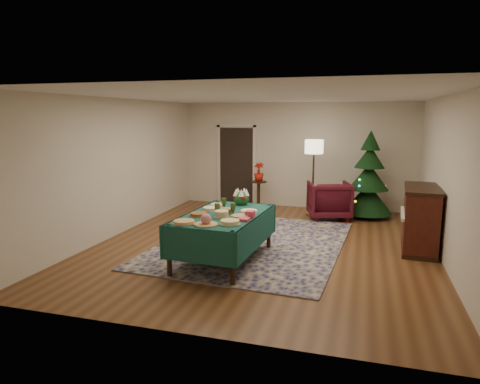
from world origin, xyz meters
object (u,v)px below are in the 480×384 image
(floor_lamp, at_px, (314,151))
(side_table, at_px, (259,196))
(potted_plant, at_px, (259,176))
(piano, at_px, (420,219))
(gift_box, at_px, (250,214))
(buffet_table, at_px, (224,224))
(armchair, at_px, (329,198))
(christmas_tree, at_px, (369,179))

(floor_lamp, height_order, side_table, floor_lamp)
(side_table, relative_size, potted_plant, 1.55)
(floor_lamp, xyz_separation_m, piano, (2.16, -2.29, -0.97))
(floor_lamp, relative_size, potted_plant, 3.85)
(gift_box, bearing_deg, floor_lamp, 82.72)
(buffet_table, height_order, gift_box, gift_box)
(armchair, bearing_deg, floor_lamp, -51.17)
(armchair, relative_size, floor_lamp, 0.52)
(christmas_tree, bearing_deg, potted_plant, 177.55)
(armchair, bearing_deg, piano, 115.50)
(gift_box, xyz_separation_m, potted_plant, (-0.89, 4.17, 0.01))
(floor_lamp, bearing_deg, gift_box, -97.28)
(floor_lamp, relative_size, christmas_tree, 0.89)
(buffet_table, xyz_separation_m, potted_plant, (-0.42, 4.05, 0.22))
(side_table, distance_m, potted_plant, 0.50)
(piano, bearing_deg, christmas_tree, 110.30)
(armchair, xyz_separation_m, christmas_tree, (0.86, 0.39, 0.44))
(gift_box, xyz_separation_m, armchair, (0.92, 3.66, -0.37))
(buffet_table, relative_size, gift_box, 16.58)
(buffet_table, bearing_deg, armchair, 68.57)
(floor_lamp, bearing_deg, potted_plant, 171.52)
(side_table, xyz_separation_m, christmas_tree, (2.67, -0.11, 0.56))
(buffet_table, xyz_separation_m, floor_lamp, (0.98, 3.84, 0.89))
(floor_lamp, height_order, christmas_tree, christmas_tree)
(side_table, bearing_deg, armchair, -15.57)
(side_table, bearing_deg, floor_lamp, -8.48)
(floor_lamp, relative_size, side_table, 2.49)
(armchair, bearing_deg, potted_plant, -31.25)
(buffet_table, height_order, side_table, buffet_table)
(floor_lamp, xyz_separation_m, christmas_tree, (1.28, 0.09, -0.61))
(potted_plant, distance_m, piano, 4.35)
(potted_plant, height_order, christmas_tree, christmas_tree)
(potted_plant, bearing_deg, buffet_table, -84.12)
(armchair, distance_m, christmas_tree, 1.04)
(armchair, bearing_deg, buffet_table, 52.89)
(buffet_table, xyz_separation_m, armchair, (1.39, 3.54, -0.16))
(gift_box, height_order, floor_lamp, floor_lamp)
(gift_box, bearing_deg, potted_plant, 102.03)
(armchair, relative_size, potted_plant, 2.02)
(buffet_table, height_order, potted_plant, potted_plant)
(gift_box, height_order, christmas_tree, christmas_tree)
(floor_lamp, distance_m, potted_plant, 1.56)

